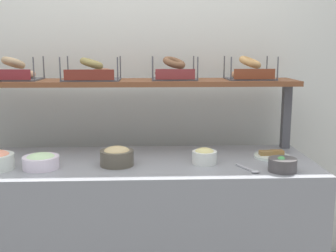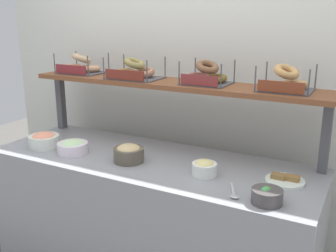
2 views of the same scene
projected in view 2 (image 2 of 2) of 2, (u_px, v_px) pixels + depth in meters
name	position (u px, v px, depth m)	size (l,w,h in m)	color
back_wall	(190.00, 87.00, 2.72)	(3.19, 0.06, 2.40)	silver
deli_counter	(151.00, 223.00, 2.46)	(1.99, 0.70, 0.85)	gray
shelf_riser_left	(61.00, 102.00, 2.95)	(0.05, 0.05, 0.40)	#4C4C51
shelf_riser_right	(326.00, 138.00, 2.10)	(0.05, 0.05, 0.40)	#4C4C51
upper_shelf	(171.00, 84.00, 2.46)	(1.95, 0.32, 0.03)	brown
bowl_egg_salad	(204.00, 168.00, 2.10)	(0.13, 0.13, 0.09)	white
bowl_hummus	(129.00, 153.00, 2.30)	(0.18, 0.18, 0.10)	brown
bowl_scallion_spread	(73.00, 147.00, 2.45)	(0.19, 0.19, 0.08)	white
bowl_lox_spread	(44.00, 140.00, 2.55)	(0.19, 0.19, 0.10)	silver
bowl_veggie_mix	(267.00, 195.00, 1.80)	(0.14, 0.14, 0.08)	#494545
serving_plate_white	(285.00, 180.00, 2.02)	(0.20, 0.20, 0.04)	white
serving_spoon_near_plate	(234.00, 193.00, 1.88)	(0.09, 0.16, 0.01)	#B7B7BC
bagel_basket_plain	(82.00, 67.00, 2.79)	(0.31, 0.25, 0.15)	#4C4C51
bagel_basket_everything	(134.00, 72.00, 2.54)	(0.33, 0.25, 0.14)	#4C4C51
bagel_basket_cinnamon_raisin	(207.00, 76.00, 2.35)	(0.28, 0.25, 0.15)	#4C4C51
bagel_basket_sesame	(285.00, 82.00, 2.14)	(0.28, 0.25, 0.15)	#4C4C51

